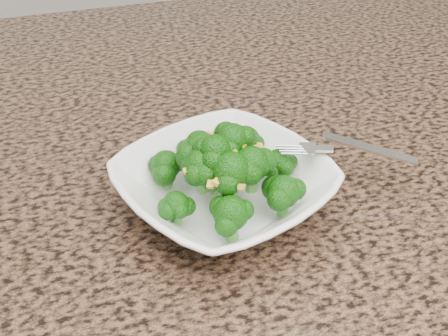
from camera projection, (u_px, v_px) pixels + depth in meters
name	position (u px, v px, depth m)	size (l,w,h in m)	color
granite_counter	(105.00, 182.00, 0.64)	(1.64, 1.04, 0.03)	brown
bowl	(224.00, 188.00, 0.57)	(0.20, 0.20, 0.05)	white
broccoli_pile	(224.00, 141.00, 0.54)	(0.18, 0.18, 0.06)	#135509
garlic_topping	(224.00, 110.00, 0.52)	(0.11, 0.11, 0.01)	gold
fork	(326.00, 148.00, 0.57)	(0.17, 0.03, 0.01)	silver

